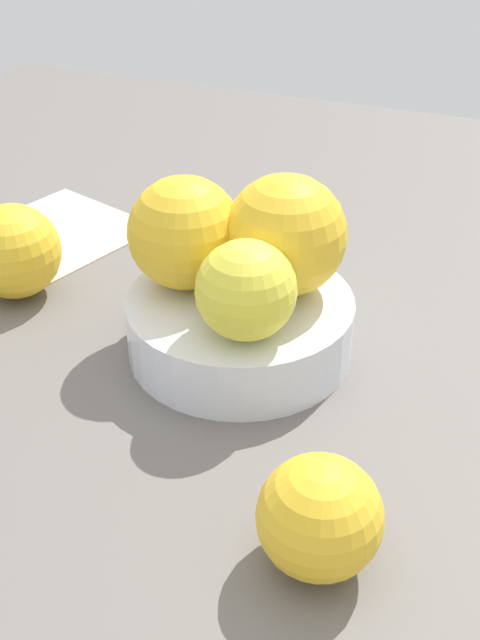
{
  "coord_description": "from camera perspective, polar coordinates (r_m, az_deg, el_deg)",
  "views": [
    {
      "loc": [
        16.95,
        -43.46,
        33.46
      ],
      "look_at": [
        0.0,
        0.0,
        2.57
      ],
      "focal_mm": 45.33,
      "sensor_mm": 36.0,
      "label": 1
    }
  ],
  "objects": [
    {
      "name": "ground_plane",
      "position": [
        0.58,
        0.0,
        -2.94
      ],
      "size": [
        110.0,
        110.0,
        2.0
      ],
      "primitive_type": "cube",
      "color": "#66605B"
    },
    {
      "name": "fruit_bowl",
      "position": [
        0.56,
        0.0,
        -0.46
      ],
      "size": [
        15.71,
        15.71,
        4.28
      ],
      "color": "silver",
      "rests_on": "ground_plane"
    },
    {
      "name": "orange_in_bowl_0",
      "position": [
        0.55,
        -3.93,
        6.16
      ],
      "size": [
        7.84,
        7.84,
        7.84
      ],
      "primitive_type": "sphere",
      "color": "yellow",
      "rests_on": "fruit_bowl"
    },
    {
      "name": "orange_in_bowl_1",
      "position": [
        0.54,
        3.23,
        5.99
      ],
      "size": [
        8.32,
        8.32,
        8.32
      ],
      "primitive_type": "sphere",
      "color": "yellow",
      "rests_on": "fruit_bowl"
    },
    {
      "name": "orange_in_bowl_2",
      "position": [
        0.5,
        0.43,
        2.11
      ],
      "size": [
        6.42,
        6.42,
        6.42
      ],
      "primitive_type": "sphere",
      "color": "yellow",
      "rests_on": "fruit_bowl"
    },
    {
      "name": "orange_loose_0",
      "position": [
        0.41,
        5.64,
        -13.68
      ],
      "size": [
        6.43,
        6.43,
        6.43
      ],
      "primitive_type": "sphere",
      "color": "yellow",
      "rests_on": "ground_plane"
    },
    {
      "name": "orange_loose_1",
      "position": [
        0.65,
        -15.72,
        4.69
      ],
      "size": [
        7.37,
        7.37,
        7.37
      ],
      "primitive_type": "sphere",
      "color": "yellow",
      "rests_on": "ground_plane"
    },
    {
      "name": "folded_napkin",
      "position": [
        0.75,
        -12.78,
        6.12
      ],
      "size": [
        16.48,
        16.48,
        0.3
      ],
      "primitive_type": "cube",
      "rotation": [
        0.0,
        0.0,
        -0.31
      ],
      "color": "beige",
      "rests_on": "ground_plane"
    }
  ]
}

